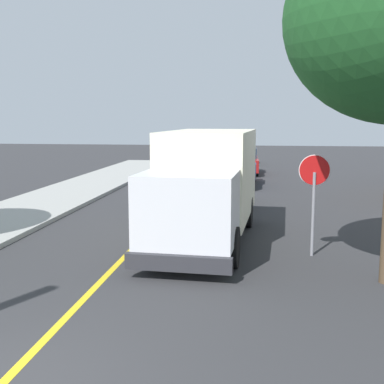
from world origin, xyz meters
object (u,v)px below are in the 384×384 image
at_px(parked_car_near, 218,186).
at_px(stop_sign, 314,186).
at_px(parked_car_far, 244,161).
at_px(parked_car_furthest, 242,154).
at_px(box_truck, 207,181).
at_px(parked_car_mid, 239,171).

height_order(parked_car_near, stop_sign, stop_sign).
xyz_separation_m(parked_car_far, parked_car_furthest, (-0.38, 6.86, 0.00)).
xyz_separation_m(parked_car_furthest, stop_sign, (2.71, -26.03, 1.06)).
relative_size(parked_car_far, parked_car_furthest, 0.99).
height_order(box_truck, parked_car_far, box_truck).
bearing_deg(parked_car_near, stop_sign, -67.24).
distance_m(parked_car_far, stop_sign, 19.34).
xyz_separation_m(parked_car_near, parked_car_mid, (0.60, 6.19, 0.00)).
height_order(parked_car_far, parked_car_furthest, same).
distance_m(box_truck, parked_car_near, 6.08).
bearing_deg(stop_sign, parked_car_mid, 100.34).
relative_size(box_truck, parked_car_mid, 1.65).
xyz_separation_m(parked_car_mid, stop_sign, (2.46, -13.47, 1.06)).
bearing_deg(parked_car_far, stop_sign, -83.06).
xyz_separation_m(parked_car_near, stop_sign, (3.06, -7.29, 1.06)).
xyz_separation_m(parked_car_mid, parked_car_furthest, (-0.26, 12.55, 0.00)).
distance_m(parked_car_near, parked_car_furthest, 18.74).
bearing_deg(parked_car_near, box_truck, -88.68).
height_order(parked_car_far, stop_sign, stop_sign).
bearing_deg(stop_sign, parked_car_furthest, 95.95).
bearing_deg(parked_car_mid, box_truck, -92.17).
distance_m(parked_car_furthest, stop_sign, 26.19).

